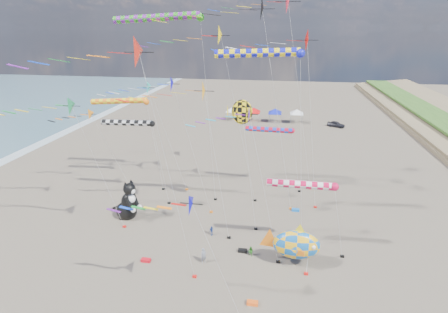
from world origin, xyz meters
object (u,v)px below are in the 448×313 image
Objects in this scene: parked_car at (336,124)px; child_blue at (212,231)px; person_adult at (204,256)px; fish_inflatable at (296,245)px; cat_inflatable at (127,199)px; child_green at (251,252)px.

child_blue is at bearing -175.49° from parked_car.
child_blue is 0.28× the size of parked_car.
parked_car is at bearing 28.86° from person_adult.
fish_inflatable is 5.29× the size of child_blue.
parked_car is (18.95, 47.63, 0.11)m from child_blue.
cat_inflatable is at bearing 173.62° from parked_car.
fish_inflatable is at bearing 22.89° from child_green.
cat_inflatable reaches higher than fish_inflatable.
cat_inflatable is at bearing 106.00° from person_adult.
parked_car is at bearing 19.46° from child_blue.
fish_inflatable is 8.66m from person_adult.
person_adult reaches higher than child_green.
child_blue reaches higher than child_green.
cat_inflatable reaches higher than parked_car.
child_green is at bearing -19.51° from person_adult.
fish_inflatable reaches higher than child_blue.
child_blue is at bearing -179.05° from child_green.
person_adult is 55.65m from parked_car.
parked_car reaches higher than child_blue.
child_green is at bearing 5.61° from cat_inflatable.
fish_inflatable is 5.43× the size of child_green.
cat_inflatable is 19.82m from fish_inflatable.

